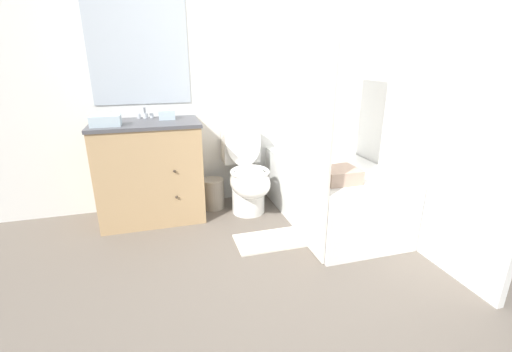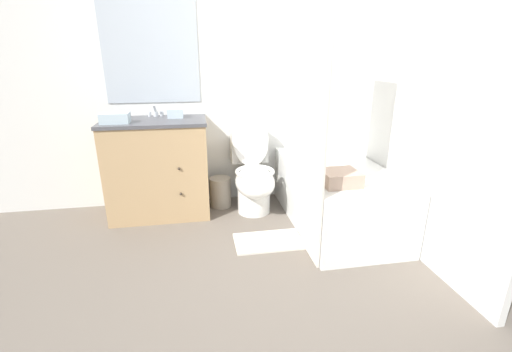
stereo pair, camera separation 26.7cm
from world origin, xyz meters
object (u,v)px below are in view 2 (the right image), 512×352
object	(u,v)px
bathtub	(335,194)
hand_towel_folded	(115,118)
tissue_box	(175,113)
bath_towel_folded	(340,178)
sink_faucet	(155,113)
wastebasket	(220,192)
vanity_cabinet	(159,167)
toilet	(253,176)
bath_mat	(268,241)

from	to	relation	value
bathtub	hand_towel_folded	world-z (taller)	hand_towel_folded
tissue_box	bath_towel_folded	bearing A→B (deg)	-39.01
sink_faucet	bath_towel_folded	distance (m)	1.78
tissue_box	bath_towel_folded	xyz separation A→B (m)	(1.20, -0.97, -0.36)
wastebasket	bath_towel_folded	world-z (taller)	bath_towel_folded
vanity_cabinet	sink_faucet	xyz separation A→B (m)	(-0.00, 0.18, 0.47)
sink_faucet	bathtub	xyz separation A→B (m)	(1.54, -0.64, -0.66)
toilet	bath_towel_folded	world-z (taller)	toilet
wastebasket	vanity_cabinet	bearing A→B (deg)	-174.34
bath_towel_folded	bathtub	bearing A→B (deg)	69.26
sink_faucet	bath_mat	bearing A→B (deg)	-45.66
hand_towel_folded	bath_towel_folded	bearing A→B (deg)	-24.87
bath_mat	bath_towel_folded	bearing A→B (deg)	-18.15
hand_towel_folded	vanity_cabinet	bearing A→B (deg)	21.09
wastebasket	hand_towel_folded	bearing A→B (deg)	-168.81
toilet	hand_towel_folded	world-z (taller)	hand_towel_folded
wastebasket	bath_mat	world-z (taller)	wastebasket
toilet	bathtub	bearing A→B (deg)	-27.92
toilet	wastebasket	distance (m)	0.40
tissue_box	wastebasket	bearing A→B (deg)	-3.23
vanity_cabinet	bath_mat	xyz separation A→B (m)	(0.89, -0.73, -0.45)
tissue_box	bathtub	bearing A→B (deg)	-21.57
tissue_box	bath_mat	distance (m)	1.42
bathtub	bath_mat	size ratio (longest dim) A/B	2.66
vanity_cabinet	hand_towel_folded	bearing A→B (deg)	-158.91
vanity_cabinet	wastebasket	distance (m)	0.65
tissue_box	hand_towel_folded	world-z (taller)	tissue_box
wastebasket	bath_mat	xyz separation A→B (m)	(0.32, -0.79, -0.14)
hand_towel_folded	bath_mat	xyz separation A→B (m)	(1.18, -0.62, -0.93)
toilet	bath_towel_folded	bearing A→B (deg)	-57.05
bathtub	hand_towel_folded	distance (m)	1.99
sink_faucet	wastebasket	world-z (taller)	sink_faucet
vanity_cabinet	bath_mat	bearing A→B (deg)	-39.48
sink_faucet	tissue_box	xyz separation A→B (m)	(0.18, -0.10, 0.01)
bathtub	vanity_cabinet	bearing A→B (deg)	163.41
hand_towel_folded	bath_towel_folded	distance (m)	1.88
vanity_cabinet	bath_towel_folded	bearing A→B (deg)	-32.86
sink_faucet	toilet	size ratio (longest dim) A/B	0.16
toilet	bathtub	size ratio (longest dim) A/B	0.63
wastebasket	tissue_box	bearing A→B (deg)	176.77
vanity_cabinet	hand_towel_folded	xyz separation A→B (m)	(-0.30, -0.11, 0.48)
sink_faucet	bath_mat	world-z (taller)	sink_faucet
vanity_cabinet	wastebasket	xyz separation A→B (m)	(0.56, 0.06, -0.31)
bath_towel_folded	bath_mat	world-z (taller)	bath_towel_folded
tissue_box	bath_towel_folded	world-z (taller)	tissue_box
tissue_box	hand_towel_folded	bearing A→B (deg)	-158.26
wastebasket	tissue_box	size ratio (longest dim) A/B	2.17
sink_faucet	wastebasket	size ratio (longest dim) A/B	0.48
vanity_cabinet	toilet	xyz separation A→B (m)	(0.87, -0.10, -0.11)
vanity_cabinet	bathtub	distance (m)	1.62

